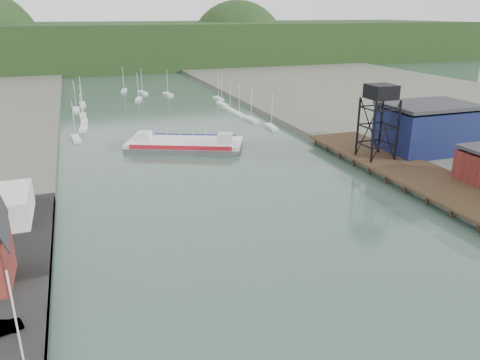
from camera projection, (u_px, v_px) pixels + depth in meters
east_pier at (421, 175)px, 93.24m from camera, size 14.00×70.00×2.45m
flagpole at (19, 335)px, 38.39m from camera, size 0.16×0.16×12.00m
lift_tower at (381, 96)px, 99.50m from camera, size 6.50×6.50×16.00m
blue_shed at (426, 128)px, 108.86m from camera, size 20.50×14.50×11.30m
marina_sailboats at (156, 109)px, 165.21m from camera, size 57.71×92.65×0.90m
distant_hills at (106, 48)px, 305.13m from camera, size 500.00×120.00×80.00m
chain_ferry at (185, 144)px, 117.98m from camera, size 30.66×21.94×4.10m
car_west_b at (1, 328)px, 47.49m from camera, size 4.31×2.61×1.34m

